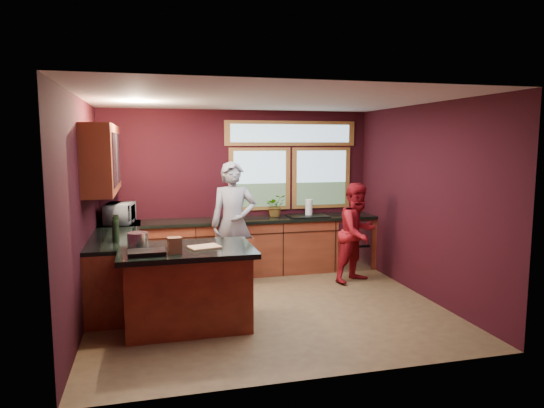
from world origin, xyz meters
name	(u,v)px	position (x,y,z in m)	size (l,w,h in m)	color
floor	(268,307)	(0.00, 0.00, 0.00)	(4.50, 4.50, 0.00)	brown
room_shell	(217,171)	(-0.60, 0.32, 1.80)	(4.52, 4.02, 2.71)	black
back_counter	(255,246)	(0.20, 1.70, 0.46)	(4.50, 0.64, 0.93)	#562214
left_counter	(116,266)	(-1.95, 0.85, 0.47)	(0.64, 2.30, 0.93)	#562214
island	(188,287)	(-1.07, -0.39, 0.48)	(1.55, 1.05, 0.95)	#562214
person_grey	(233,224)	(-0.26, 1.13, 0.94)	(0.69, 0.45, 1.88)	slate
person_red	(357,233)	(1.64, 0.85, 0.78)	(0.75, 0.59, 1.55)	maroon
microwave	(120,213)	(-1.92, 1.67, 1.09)	(0.57, 0.39, 0.32)	#999999
potted_plant	(275,206)	(0.56, 1.75, 1.12)	(0.34, 0.29, 0.38)	#999999
paper_towel	(309,208)	(1.13, 1.70, 1.07)	(0.12, 0.12, 0.28)	white
cutting_board	(204,247)	(-0.87, -0.44, 0.95)	(0.35, 0.25, 0.02)	tan
stock_pot	(138,240)	(-1.62, -0.24, 1.03)	(0.24, 0.24, 0.18)	#B1B2B6
paper_bag	(175,245)	(-1.22, -0.64, 1.03)	(0.15, 0.12, 0.18)	brown
black_tray	(147,253)	(-1.52, -0.64, 0.97)	(0.40, 0.28, 0.05)	black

